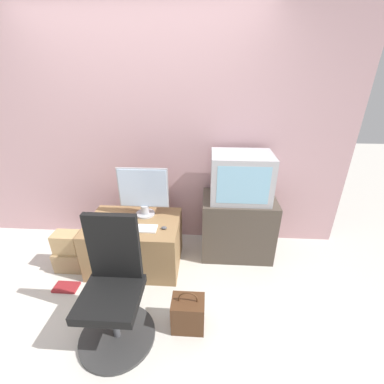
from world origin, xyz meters
name	(u,v)px	position (x,y,z in m)	size (l,w,h in m)	color
ground_plane	(124,323)	(0.00, 0.00, 0.00)	(12.00, 12.00, 0.00)	beige
wall_back	(147,132)	(0.00, 1.32, 1.30)	(4.40, 0.05, 2.60)	#CC9EA3
desk	(135,243)	(-0.07, 0.74, 0.26)	(0.93, 0.64, 0.53)	#937047
side_stand	(237,226)	(1.01, 1.01, 0.34)	(0.77, 0.49, 0.69)	#4C4238
main_monitor	(143,192)	(0.02, 0.89, 0.79)	(0.51, 0.20, 0.52)	#B2B2B7
keyboard	(137,228)	(0.01, 0.62, 0.53)	(0.38, 0.13, 0.01)	white
mouse	(164,228)	(0.26, 0.63, 0.54)	(0.06, 0.04, 0.03)	#4C4C51
crt_tv	(241,177)	(1.00, 1.01, 0.93)	(0.60, 0.44, 0.48)	#B7B7BC
office_chair	(114,295)	(-0.01, -0.07, 0.40)	(0.59, 0.59, 1.02)	#333333
cardboard_box_lower	(71,259)	(-0.75, 0.64, 0.11)	(0.29, 0.23, 0.22)	#A3845B
cardboard_box_upper	(67,242)	(-0.75, 0.64, 0.32)	(0.25, 0.17, 0.21)	tan
handbag	(188,313)	(0.54, 0.01, 0.15)	(0.26, 0.19, 0.38)	#4C2D19
book	(66,287)	(-0.67, 0.34, 0.01)	(0.23, 0.14, 0.02)	maroon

